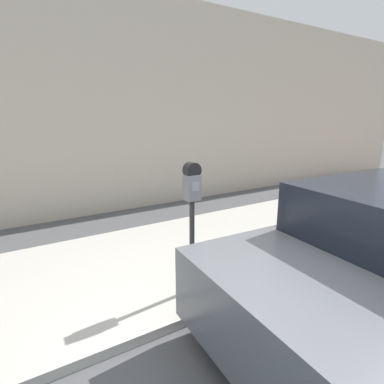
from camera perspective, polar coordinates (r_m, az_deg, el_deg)
ground_plane at (r=3.03m, az=8.81°, el=-31.86°), size 60.00×60.00×0.00m
sidewalk at (r=4.55m, az=-9.70°, el=-13.74°), size 24.00×2.80×0.11m
building_facade at (r=6.97m, az=-20.23°, el=15.35°), size 24.00×0.30×4.81m
parking_meter at (r=3.39m, az=0.00°, el=-1.61°), size 0.18×0.15×1.57m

